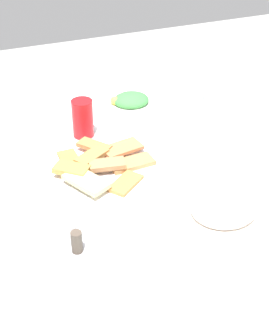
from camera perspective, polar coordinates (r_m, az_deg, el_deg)
dining_table at (r=1.46m, az=1.99°, el=-3.50°), size 1.15×0.88×0.70m
pide_platter at (r=1.43m, az=-3.29°, el=-0.20°), size 0.32×0.32×0.04m
salad_plate_greens at (r=1.78m, az=-0.42°, el=7.44°), size 0.20×0.20×0.05m
salad_plate_rice at (r=1.29m, az=9.94°, el=-4.70°), size 0.22×0.22×0.06m
soda_can at (r=1.59m, az=-5.84°, el=5.56°), size 0.07×0.07×0.12m
drinking_glass at (r=1.71m, az=6.62°, el=7.02°), size 0.08×0.08×0.09m
paper_napkin at (r=1.05m, az=-3.85°, el=-17.18°), size 0.15×0.15×0.00m
fork at (r=1.04m, az=-4.84°, el=-17.31°), size 0.18×0.06×0.00m
spoon at (r=1.05m, az=-2.89°, el=-16.78°), size 0.18×0.06×0.00m
condiment_caddy at (r=1.19m, az=-6.66°, el=-8.42°), size 0.09×0.09×0.07m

